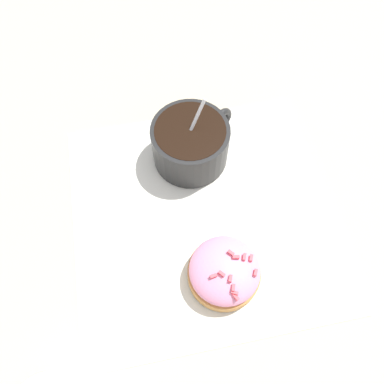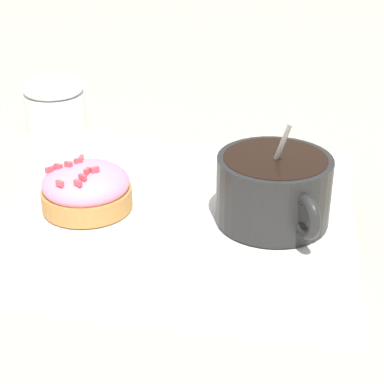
% 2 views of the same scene
% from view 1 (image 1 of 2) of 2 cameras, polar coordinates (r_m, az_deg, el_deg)
% --- Properties ---
extents(ground_plane, '(3.00, 3.00, 0.00)m').
position_cam_1_polar(ground_plane, '(0.45, 1.49, -3.37)').
color(ground_plane, '#C6B793').
extents(paper_napkin, '(0.33, 0.33, 0.00)m').
position_cam_1_polar(paper_napkin, '(0.45, 1.49, -3.30)').
color(paper_napkin, white).
rests_on(paper_napkin, ground_plane).
extents(coffee_cup, '(0.09, 0.11, 0.10)m').
position_cam_1_polar(coffee_cup, '(0.46, -0.16, 7.61)').
color(coffee_cup, black).
rests_on(coffee_cup, paper_napkin).
extents(frosted_pastry, '(0.08, 0.08, 0.04)m').
position_cam_1_polar(frosted_pastry, '(0.41, 5.15, -11.91)').
color(frosted_pastry, '#C18442').
rests_on(frosted_pastry, paper_napkin).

